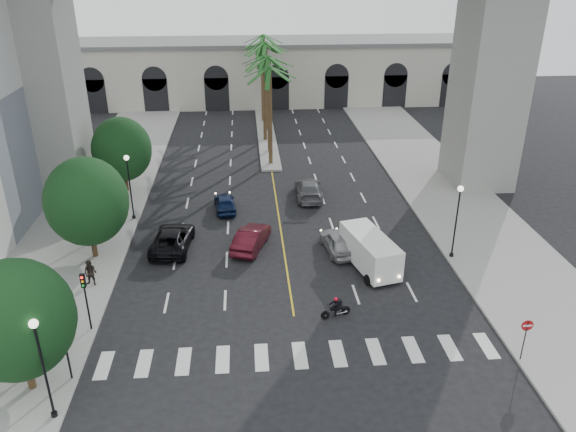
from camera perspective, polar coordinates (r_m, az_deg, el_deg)
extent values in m
plane|color=black|center=(31.25, 0.94, -12.25)|extent=(140.00, 140.00, 0.00)
cube|color=gray|center=(45.75, -19.99, -0.97)|extent=(8.00, 100.00, 0.15)
cube|color=gray|center=(47.35, 17.54, 0.27)|extent=(8.00, 100.00, 0.15)
cube|color=gray|center=(65.59, -2.21, 8.23)|extent=(2.00, 24.00, 0.20)
cube|color=beige|center=(81.21, -2.81, 14.29)|extent=(70.00, 10.00, 8.00)
cube|color=slate|center=(80.54, -2.87, 17.27)|extent=(71.00, 10.50, 0.50)
cube|color=gray|center=(51.98, 19.95, 14.08)|extent=(5.00, 6.00, 20.80)
cube|color=gray|center=(50.18, -23.75, 13.14)|extent=(5.00, 6.00, 20.80)
cylinder|color=#47331E|center=(54.71, -1.82, 9.91)|extent=(0.40, 0.40, 9.50)
cylinder|color=#47331E|center=(58.54, -1.93, 11.06)|extent=(0.40, 0.40, 9.80)
cylinder|color=#47331E|center=(62.48, -2.39, 11.70)|extent=(0.40, 0.40, 9.30)
cylinder|color=#47331E|center=(66.30, -2.23, 12.83)|extent=(0.40, 0.40, 10.10)
cylinder|color=#47331E|center=(70.26, -2.58, 13.30)|extent=(0.40, 0.40, 9.60)
cylinder|color=#47331E|center=(74.16, -2.47, 14.03)|extent=(0.40, 0.40, 9.90)
cylinder|color=#382616|center=(29.98, -24.84, -14.01)|extent=(0.36, 0.36, 2.34)
ellipsoid|color=black|center=(28.38, -25.88, -9.45)|extent=(5.20, 5.20, 5.72)
cylinder|color=#382616|center=(40.40, -19.16, -2.50)|extent=(0.36, 0.36, 2.45)
ellipsoid|color=black|center=(39.19, -19.77, 1.40)|extent=(5.44, 5.44, 5.98)
cylinder|color=#382616|center=(51.14, -16.16, 3.57)|extent=(0.36, 0.36, 2.27)
ellipsoid|color=black|center=(50.24, -16.53, 6.52)|extent=(5.04, 5.04, 5.54)
cylinder|color=black|center=(28.64, -22.62, -18.19)|extent=(0.28, 0.28, 0.36)
cylinder|color=black|center=(27.13, -23.48, -14.40)|extent=(0.11, 0.11, 5.00)
sphere|color=white|center=(25.68, -24.44, -9.94)|extent=(0.40, 0.40, 0.40)
cylinder|color=black|center=(45.75, -15.38, -0.18)|extent=(0.28, 0.28, 0.36)
cylinder|color=black|center=(44.81, -15.72, 2.63)|extent=(0.11, 0.11, 5.00)
sphere|color=white|center=(43.95, -16.10, 5.71)|extent=(0.40, 0.40, 0.40)
cylinder|color=black|center=(40.21, 16.26, -3.90)|extent=(0.28, 0.28, 0.36)
cylinder|color=black|center=(39.14, 16.68, -0.79)|extent=(0.11, 0.11, 5.00)
sphere|color=white|center=(38.16, 17.14, 2.67)|extent=(0.40, 0.40, 0.40)
cylinder|color=black|center=(29.45, -21.57, -12.68)|extent=(0.10, 0.10, 3.50)
cube|color=black|center=(28.61, -22.04, -10.28)|extent=(0.25, 0.18, 0.80)
cylinder|color=black|center=(32.59, -19.73, -8.45)|extent=(0.10, 0.10, 3.50)
cube|color=black|center=(31.83, -20.12, -6.18)|extent=(0.25, 0.18, 0.80)
cylinder|color=black|center=(32.55, 3.81, -10.01)|extent=(0.54, 0.24, 0.54)
cylinder|color=black|center=(33.03, 5.88, -9.52)|extent=(0.54, 0.24, 0.54)
cube|color=silver|center=(32.76, 4.93, -9.65)|extent=(0.41, 0.34, 0.23)
cube|color=black|center=(32.57, 4.73, -9.33)|extent=(0.53, 0.33, 0.18)
cube|color=black|center=(32.74, 5.38, -9.24)|extent=(0.45, 0.32, 0.11)
cylinder|color=black|center=(32.33, 4.16, -9.18)|extent=(0.16, 0.48, 0.03)
cube|color=black|center=(32.48, 5.07, -8.82)|extent=(0.32, 0.39, 0.47)
cube|color=black|center=(32.51, 5.30, -8.70)|extent=(0.20, 0.29, 0.34)
sphere|color=red|center=(32.26, 4.89, -8.41)|extent=(0.23, 0.23, 0.23)
imported|color=#9C9CA0|center=(39.35, 5.11, -2.65)|extent=(2.38, 4.58, 1.49)
imported|color=#420D17|center=(39.74, -3.75, -2.25)|extent=(3.06, 4.98, 1.55)
imported|color=black|center=(40.44, -11.66, -2.27)|extent=(3.01, 5.68, 1.52)
imported|color=slate|center=(48.13, 2.10, 2.78)|extent=(2.31, 5.39, 1.55)
imported|color=#0D1B3E|center=(45.87, -6.41, 1.36)|extent=(2.05, 4.14, 1.36)
cube|color=white|center=(37.29, 8.31, -3.46)|extent=(3.30, 5.83, 2.04)
cube|color=black|center=(35.17, 10.19, -4.99)|extent=(1.89, 0.70, 0.87)
cylinder|color=black|center=(35.88, 8.18, -6.45)|extent=(0.45, 0.76, 0.71)
cylinder|color=black|center=(36.70, 10.91, -5.90)|extent=(0.45, 0.76, 0.71)
cylinder|color=black|center=(38.90, 5.69, -3.66)|extent=(0.45, 0.76, 0.71)
cylinder|color=black|center=(39.65, 8.25, -3.22)|extent=(0.45, 0.76, 0.71)
imported|color=black|center=(37.74, -25.98, -5.92)|extent=(0.73, 0.49, 1.97)
imported|color=black|center=(37.06, -19.42, -5.49)|extent=(0.94, 0.80, 1.72)
cylinder|color=black|center=(31.28, 22.84, -11.68)|extent=(0.06, 0.06, 2.48)
cylinder|color=#9F0B0F|center=(30.73, 23.15, -10.19)|extent=(0.62, 0.04, 0.62)
cube|color=silver|center=(30.73, 23.15, -10.19)|extent=(0.48, 0.03, 0.10)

